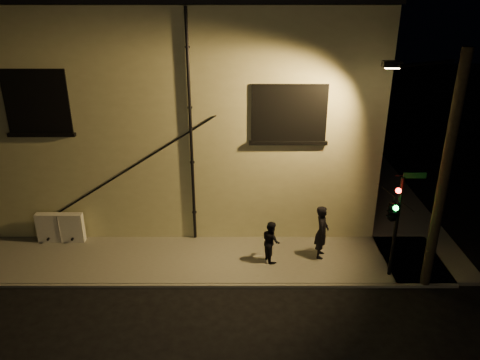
{
  "coord_description": "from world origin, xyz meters",
  "views": [
    {
      "loc": [
        -0.1,
        -12.68,
        9.15
      ],
      "look_at": [
        -0.09,
        1.8,
        3.0
      ],
      "focal_mm": 35.0,
      "sensor_mm": 36.0,
      "label": 1
    }
  ],
  "objects_px": {
    "utility_cabinet": "(60,228)",
    "pedestrian_b": "(271,241)",
    "traffic_signal": "(393,209)",
    "streetlamp_pole": "(441,171)",
    "pedestrian_a": "(322,232)"
  },
  "relations": [
    {
      "from": "utility_cabinet",
      "to": "pedestrian_b",
      "type": "distance_m",
      "value": 7.9
    },
    {
      "from": "traffic_signal",
      "to": "streetlamp_pole",
      "type": "xyz_separation_m",
      "value": [
        1.15,
        -0.29,
        1.4
      ]
    },
    {
      "from": "pedestrian_b",
      "to": "streetlamp_pole",
      "type": "distance_m",
      "value": 5.94
    },
    {
      "from": "pedestrian_a",
      "to": "pedestrian_b",
      "type": "relative_size",
      "value": 1.32
    },
    {
      "from": "utility_cabinet",
      "to": "traffic_signal",
      "type": "height_order",
      "value": "traffic_signal"
    },
    {
      "from": "pedestrian_a",
      "to": "traffic_signal",
      "type": "xyz_separation_m",
      "value": [
        1.93,
        -1.25,
        1.5
      ]
    },
    {
      "from": "pedestrian_a",
      "to": "streetlamp_pole",
      "type": "height_order",
      "value": "streetlamp_pole"
    },
    {
      "from": "traffic_signal",
      "to": "pedestrian_b",
      "type": "bearing_deg",
      "value": 164.73
    },
    {
      "from": "pedestrian_a",
      "to": "streetlamp_pole",
      "type": "relative_size",
      "value": 0.26
    },
    {
      "from": "pedestrian_a",
      "to": "traffic_signal",
      "type": "height_order",
      "value": "traffic_signal"
    },
    {
      "from": "utility_cabinet",
      "to": "streetlamp_pole",
      "type": "height_order",
      "value": "streetlamp_pole"
    },
    {
      "from": "pedestrian_b",
      "to": "streetlamp_pole",
      "type": "xyz_separation_m",
      "value": [
        4.87,
        -1.3,
        3.13
      ]
    },
    {
      "from": "utility_cabinet",
      "to": "traffic_signal",
      "type": "distance_m",
      "value": 11.89
    },
    {
      "from": "utility_cabinet",
      "to": "pedestrian_a",
      "type": "xyz_separation_m",
      "value": [
        9.57,
        -1.05,
        0.41
      ]
    },
    {
      "from": "utility_cabinet",
      "to": "traffic_signal",
      "type": "xyz_separation_m",
      "value": [
        11.51,
        -2.31,
        1.91
      ]
    }
  ]
}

